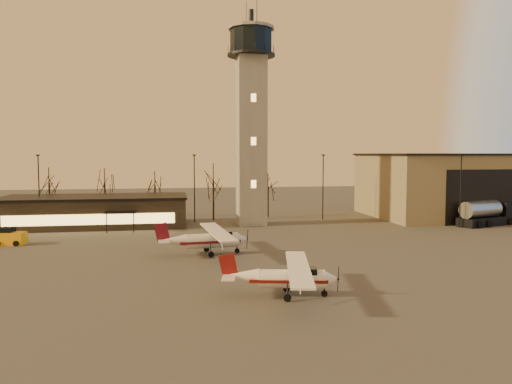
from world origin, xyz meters
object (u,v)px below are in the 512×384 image
control_tower (251,111)px  cessna_rear (213,243)px  fuel_truck (486,215)px  terminal (96,211)px  hangar (464,185)px  cessna_front (293,282)px  service_cart (10,238)px

control_tower → cessna_rear: 26.64m
fuel_truck → control_tower: bearing=149.2°
terminal → hangar: bearing=2.0°
cessna_front → service_cart: 36.62m
hangar → cessna_rear: bearing=-150.3°
control_tower → fuel_truck: 36.90m
terminal → cessna_rear: size_ratio=2.01×
terminal → fuel_truck: 55.77m
terminal → fuel_truck: bearing=-8.7°
fuel_truck → cessna_rear: bearing=179.7°
fuel_truck → service_cart: bearing=164.9°
hangar → cessna_front: hangar is taller
control_tower → hangar: 37.90m
hangar → service_cart: hangar is taller
terminal → fuel_truck: size_ratio=2.53×
cessna_rear → fuel_truck: (40.34, 14.20, 0.23)m
control_tower → fuel_truck: control_tower is taller
control_tower → cessna_rear: size_ratio=2.58×
cessna_rear → service_cart: (-22.17, 9.18, -0.44)m
control_tower → cessna_front: size_ratio=2.85×
hangar → terminal: bearing=-178.0°
terminal → cessna_front: size_ratio=2.22×
cessna_front → service_cart: (-26.57, 25.20, -0.33)m
terminal → cessna_front: bearing=-63.6°
terminal → cessna_rear: (14.77, -22.67, -0.97)m
control_tower → hangar: bearing=6.3°
fuel_truck → hangar: bearing=54.9°
cessna_front → terminal: bearing=127.9°
control_tower → terminal: size_ratio=1.28×
hangar → service_cart: bearing=-166.7°
control_tower → cessna_rear: control_tower is taller
fuel_truck → service_cart: 62.72m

